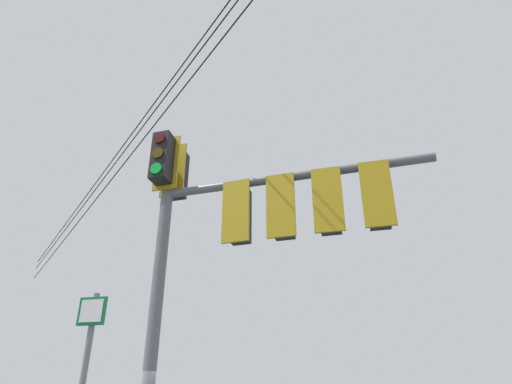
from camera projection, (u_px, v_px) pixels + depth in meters
The scene contains 2 objects.
signal_mast_assembly at pixel (235, 225), 7.14m from camera, with size 1.37×4.50×6.40m.
overhead_wire_span at pixel (156, 111), 9.75m from camera, with size 19.17×15.69×1.09m.
Camera 1 is at (-6.47, -3.04, 1.77)m, focal length 32.14 mm.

